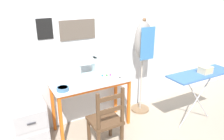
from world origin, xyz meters
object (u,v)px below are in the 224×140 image
thread_spool_near_machine (102,75)px  filing_cabinet (29,124)px  fabric_bowl (63,89)px  scissors (121,77)px  wooden_chair (106,121)px  storage_box (205,70)px  thread_spool_far_edge (110,75)px  ironing_board (201,76)px  dress_form (143,46)px  thread_spool_mid_table (107,75)px  sewing_machine (90,69)px

thread_spool_near_machine → filing_cabinet: bearing=-176.1°
fabric_bowl → scissors: size_ratio=1.19×
wooden_chair → storage_box: storage_box is taller
scissors → wooden_chair: 0.75m
thread_spool_far_edge → filing_cabinet: 1.33m
filing_cabinet → storage_box: bearing=-16.6°
ironing_board → storage_box: bearing=-41.9°
dress_form → storage_box: 1.00m
thread_spool_mid_table → wooden_chair: wooden_chair is taller
fabric_bowl → thread_spool_mid_table: (0.74, 0.17, -0.01)m
scissors → filing_cabinet: size_ratio=0.21×
fabric_bowl → filing_cabinet: size_ratio=0.24×
ironing_board → scissors: bearing=150.3°
sewing_machine → storage_box: bearing=-28.6°
fabric_bowl → filing_cabinet: (-0.46, 0.12, -0.46)m
thread_spool_near_machine → thread_spool_far_edge: bearing=-21.0°
scissors → filing_cabinet: (-1.37, 0.10, -0.44)m
filing_cabinet → storage_box: size_ratio=3.80×
thread_spool_near_machine → wooden_chair: size_ratio=0.05×
ironing_board → thread_spool_near_machine: bearing=148.7°
sewing_machine → fabric_bowl: size_ratio=2.14×
thread_spool_near_machine → dress_form: bearing=-3.0°
wooden_chair → ironing_board: bearing=-5.8°
thread_spool_mid_table → dress_form: size_ratio=0.02×
fabric_bowl → scissors: fabric_bowl is taller
sewing_machine → ironing_board: sewing_machine is taller
scissors → storage_box: bearing=-30.2°
fabric_bowl → thread_spool_near_machine: (0.68, 0.20, -0.01)m
dress_form → storage_box: bearing=-52.7°
fabric_bowl → filing_cabinet: 0.66m
fabric_bowl → storage_box: bearing=-17.0°
scissors → storage_box: size_ratio=0.78×
scissors → ironing_board: (1.04, -0.59, 0.03)m
sewing_machine → thread_spool_far_edge: size_ratio=9.41×
thread_spool_near_machine → thread_spool_far_edge: 0.12m
thread_spool_mid_table → dress_form: bearing=-0.6°
thread_spool_near_machine → fabric_bowl: bearing=-163.7°
filing_cabinet → scissors: bearing=-4.2°
thread_spool_mid_table → ironing_board: 1.42m
fabric_bowl → sewing_machine: bearing=23.6°
sewing_machine → filing_cabinet: sewing_machine is taller
thread_spool_near_machine → storage_box: 1.54m
sewing_machine → dress_form: (0.92, -0.05, 0.25)m
fabric_bowl → thread_spool_near_machine: bearing=16.3°
thread_spool_mid_table → fabric_bowl: bearing=-167.2°
filing_cabinet → dress_form: dress_form is taller
wooden_chair → ironing_board: 1.59m
fabric_bowl → ironing_board: bearing=-16.3°
thread_spool_mid_table → dress_form: dress_form is taller
fabric_bowl → wooden_chair: 0.70m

